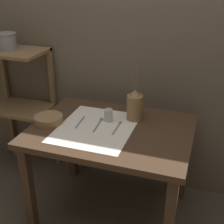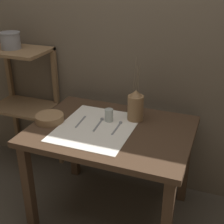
% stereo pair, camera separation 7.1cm
% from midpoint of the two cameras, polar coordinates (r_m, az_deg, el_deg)
% --- Properties ---
extents(ground_plane, '(12.00, 12.00, 0.00)m').
position_cam_midpoint_polar(ground_plane, '(2.47, 0.74, -17.62)').
color(ground_plane, '#473F35').
extents(stone_wall_back, '(7.00, 0.06, 2.40)m').
position_cam_midpoint_polar(stone_wall_back, '(2.34, 5.32, 13.23)').
color(stone_wall_back, brown).
rests_on(stone_wall_back, ground_plane).
extents(wooden_table, '(1.06, 0.78, 0.71)m').
position_cam_midpoint_polar(wooden_table, '(2.11, 0.84, -5.40)').
color(wooden_table, '#422D1E').
rests_on(wooden_table, ground_plane).
extents(wooden_shelf_unit, '(0.50, 0.35, 1.09)m').
position_cam_midpoint_polar(wooden_shelf_unit, '(2.69, -15.09, 4.47)').
color(wooden_shelf_unit, brown).
rests_on(wooden_shelf_unit, ground_plane).
extents(linen_cloth, '(0.48, 0.58, 0.00)m').
position_cam_midpoint_polar(linen_cloth, '(2.07, -1.93, -2.80)').
color(linen_cloth, white).
rests_on(linen_cloth, wooden_table).
extents(pitcher_with_flowers, '(0.11, 0.11, 0.44)m').
position_cam_midpoint_polar(pitcher_with_flowers, '(2.14, 5.28, 1.09)').
color(pitcher_with_flowers, olive).
rests_on(pitcher_with_flowers, wooden_table).
extents(wooden_bowl, '(0.19, 0.19, 0.05)m').
position_cam_midpoint_polar(wooden_bowl, '(2.17, -10.43, -1.14)').
color(wooden_bowl, '#8E6B47').
rests_on(wooden_bowl, wooden_table).
extents(glass_tumbler_near, '(0.06, 0.06, 0.09)m').
position_cam_midpoint_polar(glass_tumbler_near, '(2.13, 0.40, -0.58)').
color(glass_tumbler_near, '#B7C1BC').
rests_on(glass_tumbler_near, wooden_table).
extents(knife_center, '(0.03, 0.18, 0.00)m').
position_cam_midpoint_polar(knife_center, '(2.14, -4.81, -1.78)').
color(knife_center, gray).
rests_on(knife_center, wooden_table).
extents(spoon_outer, '(0.03, 0.19, 0.02)m').
position_cam_midpoint_polar(spoon_outer, '(2.13, -1.17, -1.75)').
color(spoon_outer, gray).
rests_on(spoon_outer, wooden_table).
extents(spoon_inner, '(0.02, 0.19, 0.02)m').
position_cam_midpoint_polar(spoon_inner, '(2.09, 2.25, -2.40)').
color(spoon_inner, gray).
rests_on(spoon_inner, wooden_table).
extents(metal_pot_large, '(0.16, 0.16, 0.13)m').
position_cam_midpoint_polar(metal_pot_large, '(2.58, -17.33, 12.46)').
color(metal_pot_large, gray).
rests_on(metal_pot_large, wooden_shelf_unit).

